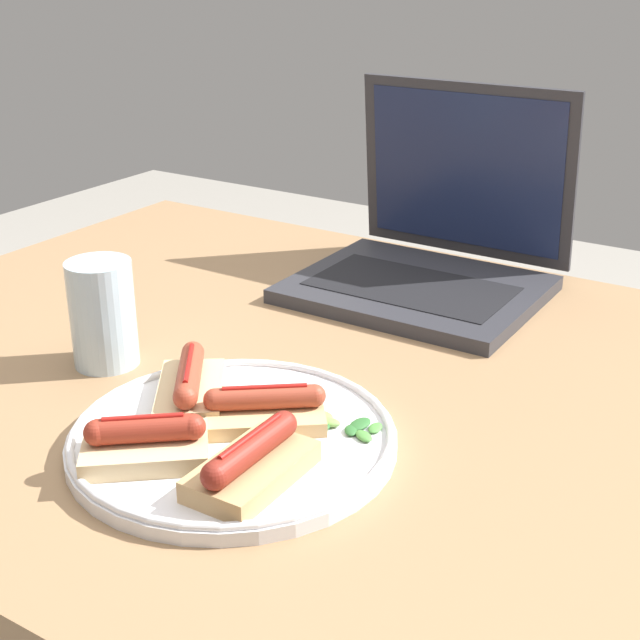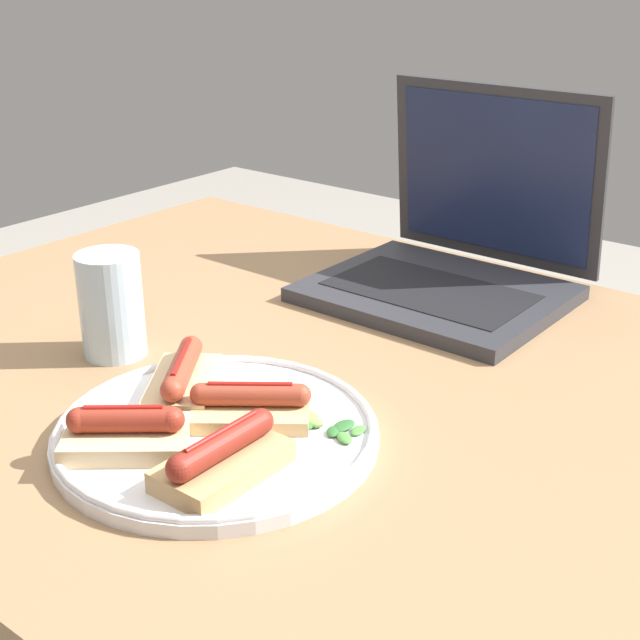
# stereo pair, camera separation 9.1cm
# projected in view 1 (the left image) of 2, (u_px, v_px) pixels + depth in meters

# --- Properties ---
(desk) EXTENTS (1.14, 0.86, 0.77)m
(desk) POSITION_uv_depth(u_px,v_px,m) (304.00, 451.00, 0.99)
(desk) COLOR #93704C
(desk) RESTS_ON ground_plane
(laptop) EXTENTS (0.30, 0.28, 0.25)m
(laptop) POSITION_uv_depth(u_px,v_px,m) (431.00, 254.00, 1.15)
(laptop) COLOR #2D2D33
(laptop) RESTS_ON desk
(plate) EXTENTS (0.30, 0.30, 0.02)m
(plate) POSITION_uv_depth(u_px,v_px,m) (233.00, 437.00, 0.80)
(plate) COLOR silver
(plate) RESTS_ON desk
(sausage_toast_left) EXTENTS (0.06, 0.12, 0.04)m
(sausage_toast_left) POSITION_uv_depth(u_px,v_px,m) (251.00, 463.00, 0.72)
(sausage_toast_left) COLOR tan
(sausage_toast_left) RESTS_ON plate
(sausage_toast_middle) EXTENTS (0.13, 0.12, 0.04)m
(sausage_toast_middle) POSITION_uv_depth(u_px,v_px,m) (265.00, 408.00, 0.81)
(sausage_toast_middle) COLOR tan
(sausage_toast_middle) RESTS_ON plate
(sausage_toast_right) EXTENTS (0.12, 0.12, 0.04)m
(sausage_toast_right) POSITION_uv_depth(u_px,v_px,m) (146.00, 443.00, 0.75)
(sausage_toast_right) COLOR #D6B784
(sausage_toast_right) RESTS_ON plate
(sausage_toast_extra) EXTENTS (0.11, 0.13, 0.04)m
(sausage_toast_extra) POSITION_uv_depth(u_px,v_px,m) (190.00, 386.00, 0.85)
(sausage_toast_extra) COLOR #D6B784
(sausage_toast_extra) RESTS_ON plate
(salad_pile) EXTENTS (0.08, 0.05, 0.01)m
(salad_pile) POSITION_uv_depth(u_px,v_px,m) (333.00, 423.00, 0.81)
(salad_pile) COLOR #2D662D
(salad_pile) RESTS_ON plate
(drinking_glass) EXTENTS (0.07, 0.07, 0.12)m
(drinking_glass) POSITION_uv_depth(u_px,v_px,m) (103.00, 314.00, 0.94)
(drinking_glass) COLOR silver
(drinking_glass) RESTS_ON desk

